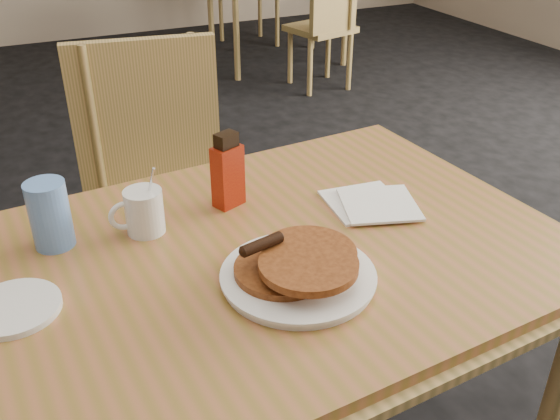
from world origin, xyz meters
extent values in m
cube|color=#A5643A|center=(0.01, 0.07, 0.73)|extent=(1.33, 0.94, 0.04)
cube|color=tan|center=(0.01, 0.07, 0.71)|extent=(1.38, 0.99, 0.02)
cylinder|color=tan|center=(0.57, 0.42, 0.35)|extent=(0.04, 0.04, 0.71)
cylinder|color=tan|center=(1.22, 3.28, 0.35)|extent=(0.04, 0.04, 0.71)
cylinder|color=tan|center=(2.11, 3.83, 0.35)|extent=(0.04, 0.04, 0.71)
cube|color=tan|center=(0.01, 0.71, 0.48)|extent=(0.51, 0.51, 0.04)
cube|color=tan|center=(0.01, 0.91, 0.74)|extent=(0.45, 0.11, 0.49)
cylinder|color=tan|center=(-0.17, 0.53, 0.23)|extent=(0.04, 0.04, 0.45)
cylinder|color=tan|center=(0.19, 0.89, 0.23)|extent=(0.04, 0.04, 0.45)
cylinder|color=tan|center=(1.50, 4.01, 0.23)|extent=(0.04, 0.04, 0.47)
cylinder|color=tan|center=(1.87, 4.38, 0.23)|extent=(0.04, 0.04, 0.47)
cube|color=tan|center=(1.69, 2.91, 0.41)|extent=(0.46, 0.46, 0.04)
cylinder|color=tan|center=(1.54, 2.75, 0.19)|extent=(0.04, 0.04, 0.39)
cylinder|color=tan|center=(1.85, 3.06, 0.19)|extent=(0.04, 0.04, 0.39)
cylinder|color=white|center=(0.05, -0.06, 0.76)|extent=(0.28, 0.28, 0.02)
cylinder|color=white|center=(0.05, -0.06, 0.77)|extent=(0.29, 0.29, 0.01)
cylinder|color=brown|center=(0.03, -0.04, 0.78)|extent=(0.18, 0.18, 0.01)
cylinder|color=brown|center=(0.08, -0.04, 0.79)|extent=(0.19, 0.19, 0.01)
cylinder|color=brown|center=(0.06, -0.09, 0.81)|extent=(0.18, 0.18, 0.01)
cylinder|color=black|center=(0.00, -0.02, 0.82)|extent=(0.09, 0.04, 0.02)
cylinder|color=white|center=(-0.16, 0.24, 0.80)|extent=(0.08, 0.08, 0.10)
torus|color=white|center=(-0.20, 0.24, 0.80)|extent=(0.07, 0.01, 0.07)
cylinder|color=black|center=(-0.16, 0.24, 0.84)|extent=(0.07, 0.07, 0.01)
cylinder|color=silver|center=(-0.15, 0.24, 0.83)|extent=(0.04, 0.04, 0.14)
cube|color=maroon|center=(0.04, 0.27, 0.82)|extent=(0.08, 0.06, 0.14)
cube|color=black|center=(0.04, 0.27, 0.91)|extent=(0.06, 0.05, 0.03)
cube|color=white|center=(0.32, 0.15, 0.75)|extent=(0.18, 0.18, 0.01)
cube|color=white|center=(0.34, 0.12, 0.76)|extent=(0.21, 0.21, 0.01)
cylinder|color=#6193E5|center=(-0.34, 0.27, 0.82)|extent=(0.10, 0.10, 0.14)
cylinder|color=white|center=(-0.44, 0.07, 0.76)|extent=(0.18, 0.18, 0.01)
camera|label=1|loc=(-0.38, -0.90, 1.45)|focal=40.00mm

